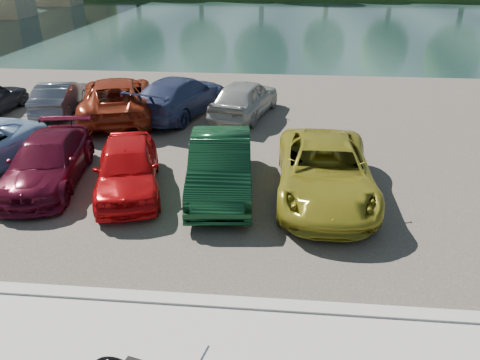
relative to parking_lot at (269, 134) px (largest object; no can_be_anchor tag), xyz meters
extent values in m
cube|color=#B4B1A9|center=(0.00, -9.00, 0.05)|extent=(60.00, 0.30, 0.14)
cube|color=#3E3A32|center=(0.00, 0.00, 0.00)|extent=(60.00, 18.00, 0.04)
cube|color=#1B312F|center=(0.00, 29.00, -0.02)|extent=(120.00, 40.00, 0.00)
imported|color=#510B1E|center=(-5.90, -4.45, 0.66)|extent=(2.45, 4.63, 1.28)
imported|color=red|center=(-3.58, -4.70, 0.70)|extent=(2.63, 4.30, 1.37)
imported|color=#0E331A|center=(-1.14, -4.46, 0.76)|extent=(2.00, 4.63, 1.48)
imported|color=#9D9324|center=(1.58, -4.53, 0.74)|extent=(2.39, 5.18, 1.44)
imported|color=slate|center=(-8.41, 1.80, 0.64)|extent=(1.81, 3.88, 1.23)
imported|color=#9A3219|center=(-5.92, 1.38, 0.79)|extent=(4.02, 6.02, 1.53)
imported|color=navy|center=(-3.55, 1.90, 0.77)|extent=(3.57, 5.54, 1.49)
imported|color=#A1A19D|center=(-1.03, 1.93, 0.74)|extent=(2.75, 4.53, 1.44)
camera|label=1|loc=(0.41, -15.59, 5.80)|focal=35.00mm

